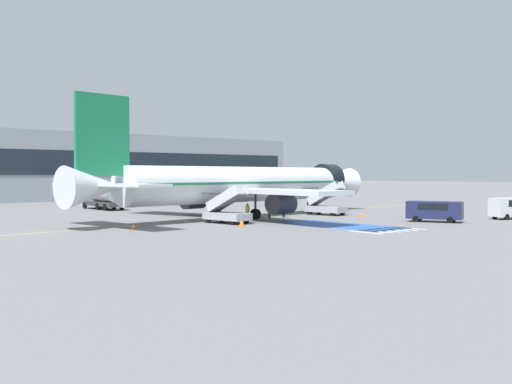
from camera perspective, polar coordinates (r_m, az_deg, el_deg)
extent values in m
plane|color=slate|center=(65.88, -1.30, -2.48)|extent=(600.00, 600.00, 0.00)
cube|color=gold|center=(66.95, -1.04, -2.40)|extent=(76.05, 9.10, 0.01)
cube|color=#2856A8|center=(57.06, 7.80, -3.14)|extent=(5.27, 13.15, 0.01)
cube|color=silver|center=(50.31, 10.39, -3.80)|extent=(0.44, 3.60, 0.01)
cube|color=silver|center=(51.24, 11.24, -3.71)|extent=(0.44, 3.60, 0.01)
cube|color=silver|center=(52.19, 12.06, -3.61)|extent=(0.44, 3.60, 0.01)
cube|color=silver|center=(53.14, 12.84, -3.52)|extent=(0.44, 3.60, 0.01)
cube|color=silver|center=(54.11, 13.60, -3.44)|extent=(0.44, 3.60, 0.01)
cube|color=silver|center=(55.08, 14.33, -3.35)|extent=(0.44, 3.60, 0.01)
cylinder|color=silver|center=(66.79, -1.04, 0.74)|extent=(32.78, 7.68, 3.92)
cone|color=silver|center=(81.10, 8.00, 0.90)|extent=(4.73, 4.32, 3.84)
cone|color=silver|center=(54.56, -15.14, 0.45)|extent=(6.28, 4.42, 3.76)
cylinder|color=black|center=(78.70, 6.78, 1.23)|extent=(2.80, 4.21, 3.96)
cube|color=#197A4C|center=(66.79, -1.04, 0.90)|extent=(30.20, 7.45, 0.24)
cube|color=silver|center=(70.49, -7.42, 0.30)|extent=(8.36, 15.73, 0.44)
cylinder|color=#38383D|center=(70.52, -6.01, -0.76)|extent=(2.96, 2.40, 2.10)
cube|color=silver|center=(59.23, 2.43, 0.04)|extent=(5.05, 15.13, 0.44)
cylinder|color=#38383D|center=(61.02, 2.41, -1.13)|extent=(2.96, 2.40, 2.10)
cube|color=#197A4C|center=(55.13, -14.40, 5.28)|extent=(5.49, 1.00, 7.29)
cube|color=silver|center=(58.49, -15.86, 0.72)|extent=(4.23, 6.64, 0.24)
cube|color=silver|center=(52.28, -11.61, 0.64)|extent=(4.23, 6.64, 0.24)
cylinder|color=#38383D|center=(75.48, 4.95, -0.54)|extent=(0.20, 0.20, 2.86)
cylinder|color=black|center=(75.55, 4.95, -1.62)|extent=(0.87, 0.38, 0.84)
cylinder|color=#38383D|center=(67.88, -3.85, -0.82)|extent=(0.24, 0.24, 2.53)
cylinder|color=black|center=(67.95, -3.85, -1.89)|extent=(1.16, 0.72, 1.10)
cylinder|color=#38383D|center=(63.58, -0.06, -0.99)|extent=(0.24, 0.24, 2.53)
cylinder|color=black|center=(63.65, -0.06, -2.13)|extent=(1.16, 0.72, 1.10)
cube|color=#ADB2BA|center=(70.85, 6.65, -1.62)|extent=(2.74, 5.02, 0.70)
cylinder|color=black|center=(71.13, 5.12, -1.89)|extent=(0.30, 0.72, 0.70)
cylinder|color=black|center=(72.61, 6.02, -1.82)|extent=(0.30, 0.72, 0.70)
cylinder|color=black|center=(69.13, 7.32, -2.00)|extent=(0.30, 0.72, 0.70)
cylinder|color=black|center=(70.66, 8.20, -1.92)|extent=(0.30, 0.72, 0.70)
cube|color=#4C4C51|center=(70.78, 6.66, -0.50)|extent=(1.90, 4.29, 2.23)
cube|color=#4C4C51|center=(72.11, 5.20, 0.38)|extent=(1.77, 1.28, 0.12)
cube|color=silver|center=(70.14, 6.29, -0.13)|extent=(0.58, 4.49, 2.93)
cube|color=silver|center=(71.39, 7.02, -0.10)|extent=(0.58, 4.49, 2.93)
cube|color=#ADB2BA|center=(58.51, -2.78, -2.32)|extent=(2.74, 5.02, 0.70)
cylinder|color=black|center=(59.10, -4.57, -2.62)|extent=(0.30, 0.72, 0.70)
cylinder|color=black|center=(60.39, -3.26, -2.53)|extent=(0.30, 0.72, 0.70)
cylinder|color=black|center=(56.69, -2.26, -2.80)|extent=(0.30, 0.72, 0.70)
cylinder|color=black|center=(58.02, -0.95, -2.70)|extent=(0.30, 0.72, 0.70)
cube|color=#4C4C51|center=(58.43, -2.78, -1.08)|extent=(1.90, 4.28, 1.98)
cube|color=#4C4C51|center=(60.04, -4.31, -0.13)|extent=(1.77, 1.28, 0.12)
cube|color=silver|center=(57.88, -3.32, -0.64)|extent=(0.58, 4.45, 2.70)
cube|color=silver|center=(58.95, -2.25, -0.59)|extent=(0.58, 4.45, 2.70)
cube|color=#38383D|center=(83.94, -14.24, -1.09)|extent=(2.70, 8.51, 0.60)
cube|color=silver|center=(87.68, -15.38, -0.65)|extent=(2.42, 1.93, 1.60)
cube|color=black|center=(88.52, -15.63, -0.42)|extent=(2.00, 0.09, 0.70)
cylinder|color=#B7BCC4|center=(83.54, -14.14, -0.01)|extent=(2.71, 5.88, 2.57)
cylinder|color=gold|center=(83.54, -14.14, -0.01)|extent=(2.63, 0.41, 2.62)
cylinder|color=black|center=(86.90, -15.99, -1.21)|extent=(0.30, 0.97, 0.96)
cylinder|color=black|center=(87.86, -14.57, -1.16)|extent=(0.30, 0.97, 0.96)
cylinder|color=black|center=(83.04, -14.85, -1.33)|extent=(0.30, 0.97, 0.96)
cylinder|color=black|center=(84.04, -13.37, -1.28)|extent=(0.30, 0.97, 0.96)
cylinder|color=black|center=(80.91, -14.16, -1.40)|extent=(0.30, 0.97, 0.96)
cylinder|color=black|center=(81.94, -12.65, -1.36)|extent=(0.30, 0.97, 0.96)
cube|color=#1E234C|center=(62.71, 16.64, -1.66)|extent=(3.82, 5.69, 1.76)
cube|color=black|center=(62.68, 16.64, -1.31)|extent=(2.92, 3.47, 0.63)
cylinder|color=black|center=(62.22, 14.98, -2.49)|extent=(0.43, 0.67, 0.64)
cylinder|color=black|center=(63.93, 15.30, -2.38)|extent=(0.43, 0.67, 0.64)
cylinder|color=black|center=(61.63, 18.01, -2.55)|extent=(0.43, 0.67, 0.64)
cylinder|color=black|center=(63.35, 18.26, -2.44)|extent=(0.43, 0.67, 0.64)
cube|color=silver|center=(69.70, 23.17, -1.32)|extent=(5.39, 3.08, 1.95)
cube|color=black|center=(69.68, 23.18, -0.96)|extent=(3.19, 2.48, 0.70)
cylinder|color=black|center=(69.14, 21.79, -2.13)|extent=(0.67, 0.37, 0.64)
cylinder|color=black|center=(68.05, 22.77, -2.21)|extent=(0.67, 0.37, 0.64)
cylinder|color=black|center=(66.34, 2.58, -2.08)|extent=(0.14, 0.14, 0.86)
cylinder|color=black|center=(66.35, 2.73, -2.08)|extent=(0.14, 0.14, 0.86)
cube|color=orange|center=(66.30, 2.66, -1.41)|extent=(0.46, 0.45, 0.68)
cube|color=silver|center=(66.30, 2.66, -1.41)|extent=(0.47, 0.46, 0.06)
sphere|color=brown|center=(66.27, 2.66, -1.02)|extent=(0.23, 0.23, 0.23)
cylinder|color=#191E38|center=(65.11, 1.32, -2.17)|extent=(0.14, 0.14, 0.80)
cylinder|color=#191E38|center=(65.26, 1.25, -2.16)|extent=(0.14, 0.14, 0.80)
cube|color=yellow|center=(65.14, 1.29, -1.54)|extent=(0.31, 0.46, 0.63)
cube|color=silver|center=(65.14, 1.29, -1.54)|extent=(0.32, 0.47, 0.06)
sphere|color=tan|center=(65.12, 1.29, -1.16)|extent=(0.22, 0.22, 0.22)
cylinder|color=#191E38|center=(62.09, -0.77, -2.33)|extent=(0.14, 0.14, 0.86)
cylinder|color=#191E38|center=(62.21, -0.87, -2.33)|extent=(0.14, 0.14, 0.86)
cube|color=yellow|center=(62.10, -0.82, -1.62)|extent=(0.25, 0.43, 0.68)
cube|color=silver|center=(62.10, -0.82, -1.62)|extent=(0.26, 0.45, 0.06)
sphere|color=brown|center=(62.07, -0.82, -1.20)|extent=(0.23, 0.23, 0.23)
cone|color=orange|center=(54.88, -1.36, -2.97)|extent=(0.60, 0.60, 0.67)
cylinder|color=white|center=(54.88, -1.36, -2.94)|extent=(0.33, 0.33, 0.08)
cone|color=orange|center=(53.22, -11.56, -3.23)|extent=(0.47, 0.47, 0.52)
cylinder|color=white|center=(53.22, -11.56, -3.20)|extent=(0.26, 0.26, 0.06)
cone|color=orange|center=(67.83, 10.10, -2.14)|extent=(0.52, 0.52, 0.57)
cylinder|color=white|center=(67.83, 10.10, -2.11)|extent=(0.28, 0.28, 0.07)
cube|color=#89939E|center=(119.30, -15.29, 2.33)|extent=(89.20, 12.00, 12.42)
cube|color=#19232D|center=(113.87, -13.99, 2.69)|extent=(85.63, 0.10, 4.35)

